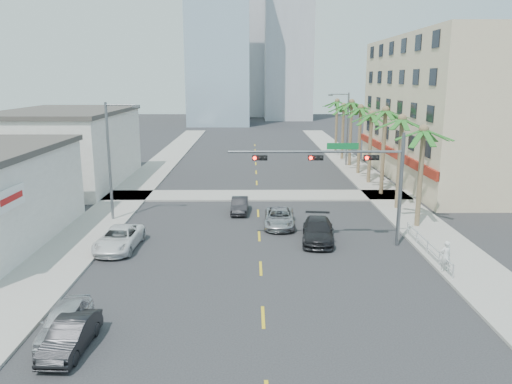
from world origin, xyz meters
The scene contains 27 objects.
ground centered at (0.00, 0.00, 0.00)m, with size 260.00×260.00×0.00m, color #262628.
sidewalk_right centered at (12.00, 20.00, 0.07)m, with size 4.00×120.00×0.15m, color gray.
sidewalk_left centered at (-12.00, 20.00, 0.07)m, with size 4.00×120.00×0.15m, color gray.
sidewalk_cross centered at (0.00, 22.00, 0.07)m, with size 80.00×4.00×0.15m, color gray.
building_right centered at (21.99, 30.00, 7.50)m, with size 15.25×28.00×15.00m.
building_left_far centered at (-19.50, 28.00, 3.60)m, with size 11.00×18.00×7.20m, color beige.
tower_far_left centered at (-8.00, 95.00, 24.00)m, with size 14.00×14.00×48.00m, color #99B2C6.
tower_far_center centered at (-3.00, 125.00, 21.00)m, with size 16.00×16.00×42.00m, color #ADADB2.
traffic_signal_mast centered at (5.78, 7.95, 5.06)m, with size 11.12×0.54×7.20m.
palm_tree_0 centered at (11.60, 12.00, 7.08)m, with size 4.80×4.80×7.80m.
palm_tree_1 centered at (11.60, 17.20, 7.43)m, with size 4.80×4.80×8.16m.
palm_tree_2 centered at (11.60, 22.40, 7.78)m, with size 4.80×4.80×8.52m.
palm_tree_3 centered at (11.60, 27.60, 7.08)m, with size 4.80×4.80×7.80m.
palm_tree_4 centered at (11.60, 32.80, 7.43)m, with size 4.80×4.80×8.16m.
palm_tree_5 centered at (11.60, 38.00, 7.78)m, with size 4.80×4.80×8.52m.
palm_tree_6 centered at (11.60, 43.20, 7.08)m, with size 4.80×4.80×7.80m.
palm_tree_7 centered at (11.60, 48.40, 7.43)m, with size 4.80×4.80×8.16m.
streetlight_left centered at (-11.00, 14.00, 5.06)m, with size 2.55×0.25×9.00m.
streetlight_right centered at (11.00, 38.00, 5.06)m, with size 2.55×0.25×9.00m.
guardrail centered at (10.30, 6.00, 0.67)m, with size 0.08×8.08×1.00m.
car_parked_near centered at (-8.43, -3.62, 0.70)m, with size 1.64×4.08×1.39m, color silver.
car_parked_mid centered at (-7.80, -4.76, 0.63)m, with size 1.34×3.83×1.26m, color black.
car_parked_far centered at (-9.00, 7.44, 0.70)m, with size 2.32×5.03×1.40m, color white.
car_lane_left centered at (-1.50, 16.25, 0.62)m, with size 1.31×3.75×1.23m, color black.
car_lane_center centered at (1.52, 12.38, 0.65)m, with size 2.16×4.68×1.30m, color #ADACB1.
car_lane_right centered at (3.92, 8.93, 0.73)m, with size 2.05×5.05×1.46m, color black.
pedestrian centered at (10.30, 3.17, 1.03)m, with size 0.64×0.42×1.76m, color silver.
Camera 1 is at (-0.50, -23.01, 10.72)m, focal length 35.00 mm.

